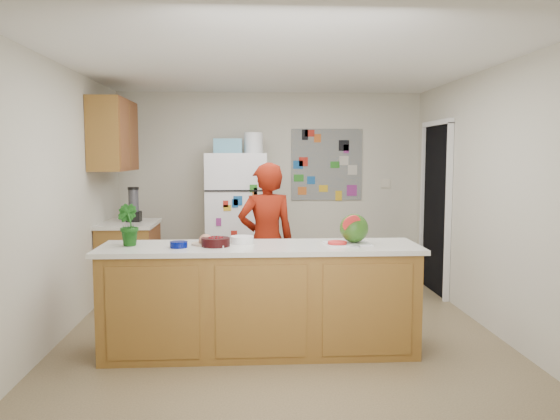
{
  "coord_description": "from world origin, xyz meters",
  "views": [
    {
      "loc": [
        -0.29,
        -5.02,
        1.67
      ],
      "look_at": [
        0.01,
        0.2,
        1.15
      ],
      "focal_mm": 35.0,
      "sensor_mm": 36.0,
      "label": 1
    }
  ],
  "objects": [
    {
      "name": "doorway",
      "position": [
        1.99,
        1.45,
        1.02
      ],
      "size": [
        0.03,
        0.85,
        2.04
      ],
      "primitive_type": "cube",
      "color": "black",
      "rests_on": "ground"
    },
    {
      "name": "wall_left",
      "position": [
        -2.01,
        0.0,
        1.25
      ],
      "size": [
        0.02,
        4.5,
        2.5
      ],
      "primitive_type": "cube",
      "color": "beige",
      "rests_on": "ground"
    },
    {
      "name": "peninsula_top",
      "position": [
        -0.2,
        -0.5,
        0.9
      ],
      "size": [
        2.68,
        0.7,
        0.04
      ],
      "primitive_type": "cube",
      "color": "silver",
      "rests_on": "peninsula_base"
    },
    {
      "name": "side_counter_base",
      "position": [
        -1.69,
        1.35,
        0.43
      ],
      "size": [
        0.6,
        0.8,
        0.86
      ],
      "primitive_type": "cube",
      "color": "brown",
      "rests_on": "floor"
    },
    {
      "name": "fridge_top_bin",
      "position": [
        -0.55,
        1.88,
        1.79
      ],
      "size": [
        0.35,
        0.28,
        0.18
      ],
      "primitive_type": "cube",
      "color": "#5999B2",
      "rests_on": "refrigerator"
    },
    {
      "name": "wall_back",
      "position": [
        0.0,
        2.26,
        1.25
      ],
      "size": [
        4.0,
        0.02,
        2.5
      ],
      "primitive_type": "cube",
      "color": "beige",
      "rests_on": "ground"
    },
    {
      "name": "peninsula_base",
      "position": [
        -0.2,
        -0.5,
        0.44
      ],
      "size": [
        2.6,
        0.62,
        0.88
      ],
      "primitive_type": "cube",
      "color": "brown",
      "rests_on": "floor"
    },
    {
      "name": "ceiling",
      "position": [
        0.0,
        0.0,
        2.51
      ],
      "size": [
        4.0,
        4.5,
        0.02
      ],
      "primitive_type": "cube",
      "color": "white",
      "rests_on": "wall_back"
    },
    {
      "name": "wall_right",
      "position": [
        2.01,
        0.0,
        1.25
      ],
      "size": [
        0.02,
        4.5,
        2.5
      ],
      "primitive_type": "cube",
      "color": "beige",
      "rests_on": "ground"
    },
    {
      "name": "photo_collage",
      "position": [
        0.75,
        2.24,
        1.55
      ],
      "size": [
        0.95,
        0.01,
        0.95
      ],
      "primitive_type": "cube",
      "color": "slate",
      "rests_on": "wall_back"
    },
    {
      "name": "side_counter_top",
      "position": [
        -1.69,
        1.35,
        0.88
      ],
      "size": [
        0.64,
        0.84,
        0.04
      ],
      "primitive_type": "cube",
      "color": "silver",
      "rests_on": "side_counter_base"
    },
    {
      "name": "plate",
      "position": [
        -0.66,
        -0.44,
        0.93
      ],
      "size": [
        0.25,
        0.25,
        0.02
      ],
      "primitive_type": "cylinder",
      "rotation": [
        0.0,
        0.0,
        0.06
      ],
      "color": "#B6AA8F",
      "rests_on": "peninsula_top"
    },
    {
      "name": "cutting_board",
      "position": [
        0.54,
        -0.5,
        0.93
      ],
      "size": [
        0.4,
        0.32,
        0.01
      ],
      "primitive_type": "cube",
      "rotation": [
        0.0,
        0.0,
        0.1
      ],
      "color": "white",
      "rests_on": "peninsula_top"
    },
    {
      "name": "paper_towel",
      "position": [
        -0.57,
        -0.54,
        0.93
      ],
      "size": [
        0.19,
        0.17,
        0.02
      ],
      "primitive_type": "cube",
      "rotation": [
        0.0,
        0.0,
        -0.17
      ],
      "color": "silver",
      "rests_on": "peninsula_top"
    },
    {
      "name": "person",
      "position": [
        -0.12,
        0.47,
        0.8
      ],
      "size": [
        0.64,
        0.48,
        1.6
      ],
      "primitive_type": "imported",
      "rotation": [
        0.0,
        0.0,
        3.32
      ],
      "color": "maroon",
      "rests_on": "floor"
    },
    {
      "name": "watermelon",
      "position": [
        0.6,
        -0.48,
        1.05
      ],
      "size": [
        0.24,
        0.24,
        0.24
      ],
      "primitive_type": "sphere",
      "color": "#325617",
      "rests_on": "cutting_board"
    },
    {
      "name": "cherry_bowl",
      "position": [
        -0.57,
        -0.53,
        0.96
      ],
      "size": [
        0.28,
        0.28,
        0.07
      ],
      "primitive_type": "cylinder",
      "rotation": [
        0.0,
        0.0,
        -0.21
      ],
      "color": "black",
      "rests_on": "peninsula_top"
    },
    {
      "name": "potted_plant",
      "position": [
        -1.3,
        -0.45,
        1.09
      ],
      "size": [
        0.24,
        0.24,
        0.35
      ],
      "primitive_type": "imported",
      "rotation": [
        0.0,
        0.0,
        2.51
      ],
      "color": "#0C4311",
      "rests_on": "peninsula_top"
    },
    {
      "name": "watermelon_slice",
      "position": [
        0.44,
        -0.55,
        0.94
      ],
      "size": [
        0.16,
        0.16,
        0.02
      ],
      "primitive_type": "cylinder",
      "color": "#E62958",
      "rests_on": "cutting_board"
    },
    {
      "name": "keys",
      "position": [
        0.58,
        -0.64,
        0.93
      ],
      "size": [
        0.09,
        0.06,
        0.01
      ],
      "primitive_type": "cube",
      "rotation": [
        0.0,
        0.0,
        -0.39
      ],
      "color": "gray",
      "rests_on": "peninsula_top"
    },
    {
      "name": "cobalt_bowl",
      "position": [
        -0.87,
        -0.58,
        0.95
      ],
      "size": [
        0.19,
        0.19,
        0.05
      ],
      "primitive_type": "cylinder",
      "rotation": [
        0.0,
        0.0,
        -0.39
      ],
      "color": "#010A5C",
      "rests_on": "peninsula_top"
    },
    {
      "name": "floor",
      "position": [
        0.0,
        0.0,
        -0.01
      ],
      "size": [
        4.0,
        4.5,
        0.02
      ],
      "primitive_type": "cube",
      "color": "brown",
      "rests_on": "ground"
    },
    {
      "name": "blender_appliance",
      "position": [
        -1.64,
        1.41,
        1.09
      ],
      "size": [
        0.12,
        0.12,
        0.38
      ],
      "primitive_type": "cylinder",
      "color": "black",
      "rests_on": "side_counter_top"
    },
    {
      "name": "refrigerator",
      "position": [
        -0.45,
        1.88,
        0.85
      ],
      "size": [
        0.75,
        0.7,
        1.7
      ],
      "primitive_type": "cube",
      "color": "silver",
      "rests_on": "floor"
    },
    {
      "name": "upper_cabinets",
      "position": [
        -1.82,
        1.3,
        1.9
      ],
      "size": [
        0.35,
        1.0,
        0.8
      ],
      "primitive_type": "cube",
      "color": "brown",
      "rests_on": "wall_left"
    },
    {
      "name": "white_bowl",
      "position": [
        -0.35,
        -0.38,
        0.95
      ],
      "size": [
        0.21,
        0.21,
        0.06
      ],
      "primitive_type": "cylinder",
      "rotation": [
        0.0,
        0.0,
        0.04
      ],
      "color": "white",
      "rests_on": "peninsula_top"
    }
  ]
}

